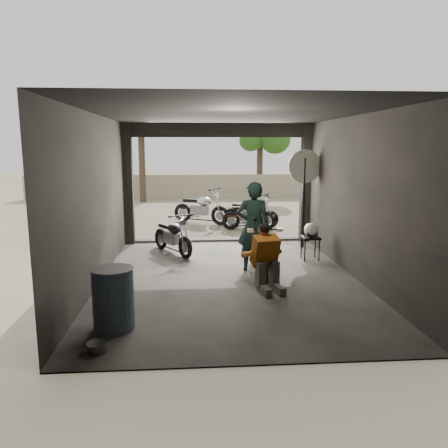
{
  "coord_description": "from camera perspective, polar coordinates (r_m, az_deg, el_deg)",
  "views": [
    {
      "loc": [
        -0.73,
        -8.3,
        2.6
      ],
      "look_at": [
        -0.05,
        0.6,
        1.01
      ],
      "focal_mm": 35.0,
      "sensor_mm": 36.0,
      "label": 1
    }
  ],
  "objects": [
    {
      "name": "outside_bike_b",
      "position": [
        13.86,
        3.52,
        1.54
      ],
      "size": [
        1.67,
        0.83,
        1.09
      ],
      "primitive_type": null,
      "rotation": [
        0.0,
        0.0,
        1.68
      ],
      "color": "#371E0D",
      "rests_on": "ground"
    },
    {
      "name": "ground",
      "position": [
        8.73,
        0.64,
        -7.23
      ],
      "size": [
        80.0,
        80.0,
        0.0
      ],
      "primitive_type": "plane",
      "color": "#7A6D56",
      "rests_on": "ground"
    },
    {
      "name": "garage",
      "position": [
        8.98,
        0.35,
        1.63
      ],
      "size": [
        7.0,
        7.13,
        3.2
      ],
      "color": "#2D2B28",
      "rests_on": "ground"
    },
    {
      "name": "stool",
      "position": [
        10.24,
        11.22,
        -2.07
      ],
      "size": [
        0.4,
        0.4,
        0.55
      ],
      "rotation": [
        0.0,
        0.0,
        -0.37
      ],
      "color": "black",
      "rests_on": "ground"
    },
    {
      "name": "outside_bike_c",
      "position": [
        14.08,
        3.32,
        1.73
      ],
      "size": [
        1.71,
        1.55,
        1.11
      ],
      "primitive_type": null,
      "rotation": [
        0.0,
        0.0,
        0.9
      ],
      "color": "black",
      "rests_on": "ground"
    },
    {
      "name": "left_bike",
      "position": [
        10.72,
        -6.76,
        -1.2
      ],
      "size": [
        1.33,
        1.62,
        1.03
      ],
      "primitive_type": null,
      "rotation": [
        0.0,
        0.0,
        0.55
      ],
      "color": "black",
      "rests_on": "ground"
    },
    {
      "name": "oil_drum",
      "position": [
        6.48,
        -14.24,
        -9.59
      ],
      "size": [
        0.64,
        0.64,
        0.91
      ],
      "primitive_type": "cylinder",
      "rotation": [
        0.0,
        0.0,
        -0.11
      ],
      "color": "#36495B",
      "rests_on": "ground"
    },
    {
      "name": "helmet",
      "position": [
        10.24,
        11.33,
        -0.73
      ],
      "size": [
        0.37,
        0.39,
        0.32
      ],
      "primitive_type": "ellipsoid",
      "rotation": [
        0.0,
        0.0,
        0.1
      ],
      "color": "silver",
      "rests_on": "stool"
    },
    {
      "name": "boundary_wall",
      "position": [
        22.4,
        -2.47,
        4.96
      ],
      "size": [
        18.0,
        0.3,
        1.2
      ],
      "primitive_type": "cube",
      "color": "gray",
      "rests_on": "ground"
    },
    {
      "name": "main_bike",
      "position": [
        9.01,
        4.69,
        -3.26
      ],
      "size": [
        0.72,
        1.6,
        1.05
      ],
      "primitive_type": null,
      "rotation": [
        0.0,
        0.0,
        0.05
      ],
      "color": "beige",
      "rests_on": "ground"
    },
    {
      "name": "tree_right",
      "position": [
        22.6,
        4.76,
        12.49
      ],
      "size": [
        2.2,
        2.2,
        5.0
      ],
      "color": "#382B1E",
      "rests_on": "ground"
    },
    {
      "name": "mechanic",
      "position": [
        7.88,
        5.73,
        -4.69
      ],
      "size": [
        0.77,
        0.94,
        1.19
      ],
      "primitive_type": null,
      "rotation": [
        0.0,
        0.0,
        0.22
      ],
      "color": "#B56618",
      "rests_on": "ground"
    },
    {
      "name": "tree_left",
      "position": [
        20.97,
        -10.86,
        13.7
      ],
      "size": [
        2.2,
        2.2,
        5.6
      ],
      "color": "#382B1E",
      "rests_on": "ground"
    },
    {
      "name": "outside_bike_a",
      "position": [
        14.84,
        -3.04,
        2.39
      ],
      "size": [
        1.95,
        1.56,
        1.23
      ],
      "primitive_type": null,
      "rotation": [
        0.0,
        0.0,
        1.04
      ],
      "color": "black",
      "rests_on": "ground"
    },
    {
      "name": "rider",
      "position": [
        9.11,
        3.85,
        -0.36
      ],
      "size": [
        0.75,
        0.55,
        1.9
      ],
      "primitive_type": "imported",
      "rotation": [
        0.0,
        0.0,
        3.0
      ],
      "color": "black",
      "rests_on": "ground"
    },
    {
      "name": "sign_post",
      "position": [
        11.27,
        10.45,
        5.44
      ],
      "size": [
        0.84,
        0.08,
        2.53
      ],
      "rotation": [
        0.0,
        0.0,
        -0.34
      ],
      "color": "black",
      "rests_on": "ground"
    }
  ]
}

